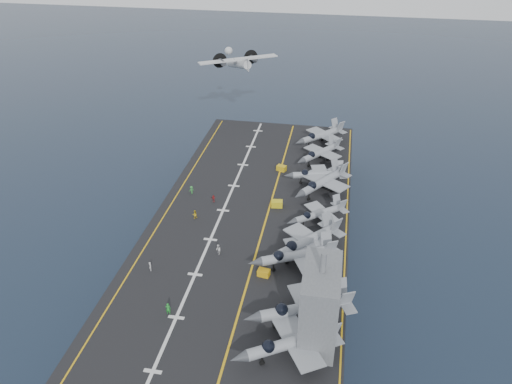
% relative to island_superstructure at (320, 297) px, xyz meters
% --- Properties ---
extents(ground, '(500.00, 500.00, 0.00)m').
position_rel_island_superstructure_xyz_m(ground, '(-15.00, 30.00, -17.90)').
color(ground, '#142135').
rests_on(ground, ground).
extents(hull, '(36.00, 90.00, 10.00)m').
position_rel_island_superstructure_xyz_m(hull, '(-15.00, 30.00, -12.90)').
color(hull, '#56595E').
rests_on(hull, ground).
extents(flight_deck, '(38.00, 92.00, 0.40)m').
position_rel_island_superstructure_xyz_m(flight_deck, '(-15.00, 30.00, -7.70)').
color(flight_deck, black).
rests_on(flight_deck, hull).
extents(foul_line, '(0.35, 90.00, 0.02)m').
position_rel_island_superstructure_xyz_m(foul_line, '(-12.00, 30.00, -7.48)').
color(foul_line, gold).
rests_on(foul_line, flight_deck).
extents(landing_centerline, '(0.50, 90.00, 0.02)m').
position_rel_island_superstructure_xyz_m(landing_centerline, '(-21.00, 30.00, -7.48)').
color(landing_centerline, silver).
rests_on(landing_centerline, flight_deck).
extents(deck_edge_port, '(0.25, 90.00, 0.02)m').
position_rel_island_superstructure_xyz_m(deck_edge_port, '(-32.00, 30.00, -7.48)').
color(deck_edge_port, gold).
rests_on(deck_edge_port, flight_deck).
extents(deck_edge_stbd, '(0.25, 90.00, 0.02)m').
position_rel_island_superstructure_xyz_m(deck_edge_stbd, '(3.50, 30.00, -7.48)').
color(deck_edge_stbd, gold).
rests_on(deck_edge_stbd, flight_deck).
extents(island_superstructure, '(5.00, 10.00, 15.00)m').
position_rel_island_superstructure_xyz_m(island_superstructure, '(0.00, 0.00, 0.00)').
color(island_superstructure, '#56595E').
rests_on(island_superstructure, flight_deck).
extents(fighter_jet_0, '(18.47, 16.69, 5.34)m').
position_rel_island_superstructure_xyz_m(fighter_jet_0, '(-3.23, -4.07, -4.83)').
color(fighter_jet_0, '#9BA3AC').
rests_on(fighter_jet_0, flight_deck).
extents(fighter_jet_1, '(19.38, 16.75, 5.66)m').
position_rel_island_superstructure_xyz_m(fighter_jet_1, '(-2.06, 2.63, -4.67)').
color(fighter_jet_1, gray).
rests_on(fighter_jet_1, flight_deck).
extents(fighter_jet_2, '(18.13, 15.78, 5.29)m').
position_rel_island_superstructure_xyz_m(fighter_jet_2, '(-4.47, 15.07, -4.86)').
color(fighter_jet_2, '#9BA1AC').
rests_on(fighter_jet_2, flight_deck).
extents(fighter_jet_3, '(18.82, 19.20, 5.61)m').
position_rel_island_superstructure_xyz_m(fighter_jet_3, '(-3.28, 19.01, -4.70)').
color(fighter_jet_3, gray).
rests_on(fighter_jet_3, flight_deck).
extents(fighter_jet_4, '(15.26, 14.52, 4.42)m').
position_rel_island_superstructure_xyz_m(fighter_jet_4, '(-1.81, 29.04, -5.29)').
color(fighter_jet_4, gray).
rests_on(fighter_jet_4, flight_deck).
extents(fighter_jet_5, '(17.50, 18.82, 5.44)m').
position_rel_island_superstructure_xyz_m(fighter_jet_5, '(-1.97, 40.60, -4.78)').
color(fighter_jet_5, '#8E959D').
rests_on(fighter_jet_5, flight_deck).
extents(fighter_jet_6, '(15.27, 12.15, 4.65)m').
position_rel_island_superstructure_xyz_m(fighter_jet_6, '(-3.15, 44.54, -5.18)').
color(fighter_jet_6, gray).
rests_on(fighter_jet_6, flight_deck).
extents(fighter_jet_7, '(15.84, 16.72, 4.84)m').
position_rel_island_superstructure_xyz_m(fighter_jet_7, '(-3.40, 55.06, -5.08)').
color(fighter_jet_7, gray).
rests_on(fighter_jet_7, flight_deck).
extents(fighter_jet_8, '(17.61, 17.71, 5.20)m').
position_rel_island_superstructure_xyz_m(fighter_jet_8, '(-3.76, 64.77, -4.90)').
color(fighter_jet_8, '#9EA6AF').
rests_on(fighter_jet_8, flight_deck).
extents(tow_cart_a, '(2.16, 1.60, 1.18)m').
position_rel_island_superstructure_xyz_m(tow_cart_a, '(-9.70, 11.80, -6.91)').
color(tow_cart_a, gold).
rests_on(tow_cart_a, flight_deck).
extents(tow_cart_b, '(2.41, 1.71, 1.35)m').
position_rel_island_superstructure_xyz_m(tow_cart_b, '(-10.57, 33.36, -6.82)').
color(tow_cart_b, gold).
rests_on(tow_cart_b, flight_deck).
extents(tow_cart_c, '(2.39, 1.95, 1.24)m').
position_rel_island_superstructure_xyz_m(tow_cart_c, '(-11.75, 48.86, -6.88)').
color(tow_cart_c, gold).
rests_on(tow_cart_c, flight_deck).
extents(crew_1, '(1.05, 1.21, 1.69)m').
position_rel_island_superstructure_xyz_m(crew_1, '(-28.65, 9.76, -6.66)').
color(crew_1, silver).
rests_on(crew_1, flight_deck).
extents(crew_2, '(1.30, 1.23, 1.81)m').
position_rel_island_superstructure_xyz_m(crew_2, '(-25.74, 26.28, -6.59)').
color(crew_2, yellow).
rests_on(crew_2, flight_deck).
extents(crew_3, '(1.29, 1.20, 1.79)m').
position_rel_island_superstructure_xyz_m(crew_3, '(-29.06, 35.24, -6.60)').
color(crew_3, '#2D8935').
rests_on(crew_3, flight_deck).
extents(crew_4, '(1.18, 1.05, 1.64)m').
position_rel_island_superstructure_xyz_m(crew_4, '(-23.68, 32.82, -6.68)').
color(crew_4, maroon).
rests_on(crew_4, flight_deck).
extents(crew_6, '(1.37, 1.05, 2.06)m').
position_rel_island_superstructure_xyz_m(crew_6, '(-22.38, 0.56, -6.47)').
color(crew_6, '#1D8E2A').
rests_on(crew_6, flight_deck).
extents(crew_7, '(1.20, 1.39, 1.95)m').
position_rel_island_superstructure_xyz_m(crew_7, '(-18.49, 16.09, -6.52)').
color(crew_7, white).
rests_on(crew_7, flight_deck).
extents(transport_plane, '(26.96, 24.72, 5.27)m').
position_rel_island_superstructure_xyz_m(transport_plane, '(-28.26, 80.56, 7.20)').
color(transport_plane, silver).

